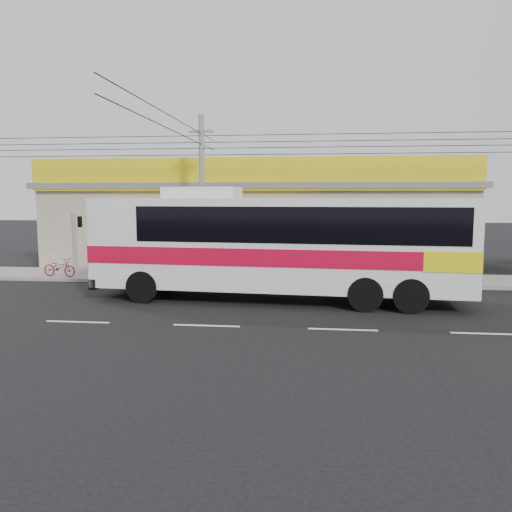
{
  "coord_description": "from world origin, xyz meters",
  "views": [
    {
      "loc": [
        3.06,
        -16.69,
        3.81
      ],
      "look_at": [
        0.99,
        2.0,
        1.57
      ],
      "focal_mm": 35.0,
      "sensor_mm": 36.0,
      "label": 1
    }
  ],
  "objects_px": {
    "motorbike_red": "(59,267)",
    "utility_pole": "(202,144)",
    "coach_bus": "(283,240)",
    "motorbike_dark": "(132,266)"
  },
  "relations": [
    {
      "from": "motorbike_red",
      "to": "coach_bus",
      "type": "bearing_deg",
      "value": -98.63
    },
    {
      "from": "motorbike_red",
      "to": "motorbike_dark",
      "type": "distance_m",
      "value": 3.36
    },
    {
      "from": "coach_bus",
      "to": "utility_pole",
      "type": "bearing_deg",
      "value": 137.86
    },
    {
      "from": "coach_bus",
      "to": "motorbike_dark",
      "type": "bearing_deg",
      "value": 156.1
    },
    {
      "from": "coach_bus",
      "to": "utility_pole",
      "type": "height_order",
      "value": "utility_pole"
    },
    {
      "from": "motorbike_red",
      "to": "utility_pole",
      "type": "xyz_separation_m",
      "value": [
        6.6,
        0.56,
        5.53
      ]
    },
    {
      "from": "motorbike_red",
      "to": "motorbike_dark",
      "type": "height_order",
      "value": "motorbike_dark"
    },
    {
      "from": "motorbike_red",
      "to": "utility_pole",
      "type": "distance_m",
      "value": 8.63
    },
    {
      "from": "motorbike_red",
      "to": "utility_pole",
      "type": "height_order",
      "value": "utility_pole"
    },
    {
      "from": "utility_pole",
      "to": "motorbike_dark",
      "type": "bearing_deg",
      "value": -175.55
    }
  ]
}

